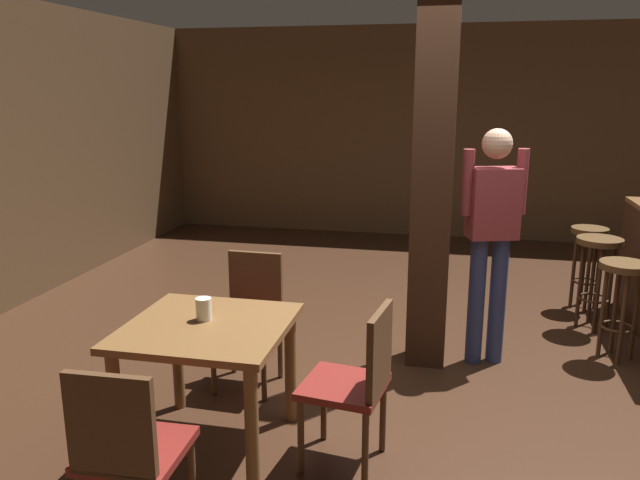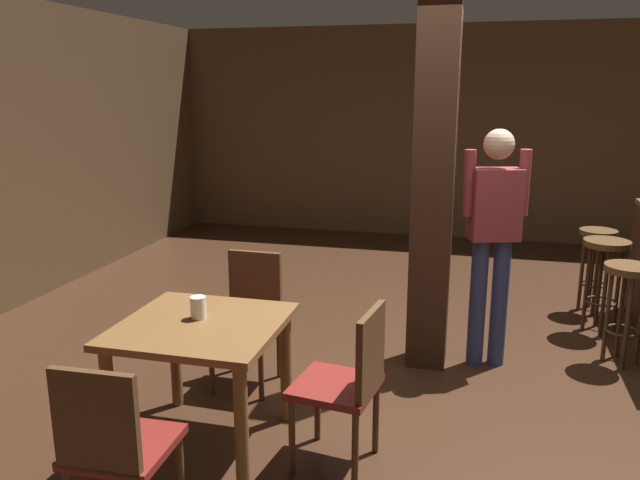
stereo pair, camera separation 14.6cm
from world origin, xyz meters
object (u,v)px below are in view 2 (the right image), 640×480
standing_person (493,232)px  chair_north (249,311)px  napkin_cup (198,308)px  dining_table (202,345)px  chair_south (114,444)px  bar_stool_mid (605,263)px  bar_stool_near (627,290)px  chair_east (349,379)px  bar_stool_far (596,252)px

standing_person → chair_north: bearing=-156.8°
napkin_cup → dining_table: bearing=-53.6°
napkin_cup → standing_person: (1.59, 1.43, 0.20)m
chair_south → bar_stool_mid: chair_south is taller
chair_south → bar_stool_near: 3.65m
chair_north → bar_stool_mid: size_ratio=1.13×
dining_table → chair_north: (-0.03, 0.81, -0.10)m
chair_east → bar_stool_near: (1.69, 1.77, 0.06)m
dining_table → bar_stool_far: bearing=49.2°
chair_south → standing_person: standing_person is taller
standing_person → bar_stool_mid: 1.34m
standing_person → bar_stool_far: standing_person is taller
napkin_cup → bar_stool_mid: size_ratio=0.16×
chair_south → dining_table: bearing=89.1°
chair_east → napkin_cup: 0.93m
dining_table → standing_person: 2.19m
dining_table → napkin_cup: size_ratio=6.96×
napkin_cup → bar_stool_near: (2.56, 1.70, -0.24)m
chair_north → napkin_cup: chair_north is taller
napkin_cup → chair_north: bearing=89.3°
chair_south → napkin_cup: bearing=91.6°
chair_south → bar_stool_near: chair_south is taller
dining_table → bar_stool_near: (2.52, 1.75, -0.04)m
bar_stool_mid → standing_person: bearing=-136.2°
dining_table → chair_south: size_ratio=0.98×
chair_east → chair_south: (-0.85, -0.85, 0.00)m
chair_south → bar_stool_near: (2.54, 2.62, 0.06)m
standing_person → bar_stool_mid: size_ratio=2.19×
bar_stool_near → bar_stool_mid: bearing=94.4°
chair_north → chair_south: same height
bar_stool_near → bar_stool_mid: (-0.05, 0.62, 0.03)m
bar_stool_near → napkin_cup: bearing=-146.5°
napkin_cup → bar_stool_near: 3.08m
napkin_cup → bar_stool_mid: 3.42m
dining_table → chair_north: bearing=92.1°
bar_stool_mid → bar_stool_far: size_ratio=1.03×
chair_north → bar_stool_far: bearing=39.5°
chair_north → standing_person: size_ratio=0.52×
chair_south → bar_stool_far: bearing=56.3°
napkin_cup → bar_stool_near: bearing=33.5°
bar_stool_near → chair_north: bearing=-159.8°
dining_table → bar_stool_mid: (2.47, 2.37, -0.01)m
napkin_cup → standing_person: 2.15m
standing_person → dining_table: bearing=-136.2°
chair_south → standing_person: 2.87m
napkin_cup → chair_south: bearing=-88.4°
dining_table → standing_person: standing_person is taller
standing_person → bar_stool_far: bearing=56.1°
chair_east → standing_person: size_ratio=0.52×
bar_stool_mid → dining_table: bearing=-136.2°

